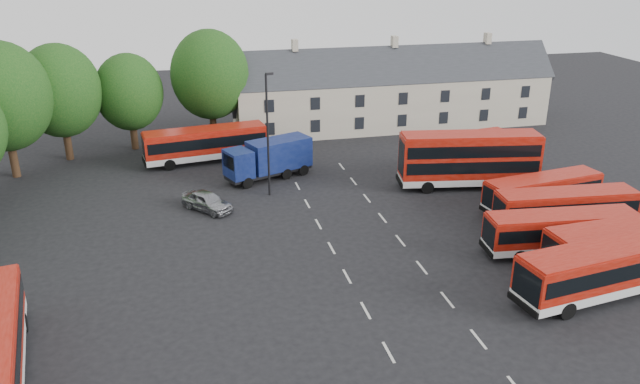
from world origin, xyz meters
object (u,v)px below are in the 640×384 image
Objects in this scene: bus_row_a at (607,267)px; box_truck at (270,157)px; bus_dd_south at (469,157)px; silver_car at (207,201)px; lamppost at (268,132)px.

bus_row_a is 1.44× the size of box_truck.
bus_dd_south is 17.16m from box_truck.
box_truck reaches higher than silver_car.
lamppost is at bearing 121.49° from bus_row_a.
lamppost reaches higher than bus_dd_south.
bus_row_a is 1.16× the size of lamppost.
box_truck is at bearing 80.89° from lamppost.
bus_row_a is 28.53m from silver_car.
bus_row_a is 2.63× the size of silver_car.
bus_row_a is 26.44m from lamppost.
silver_car is 0.44× the size of lamppost.
lamppost is (-0.64, -3.97, 3.50)m from box_truck.
bus_row_a is 29.02m from box_truck.
box_truck is (-16.06, 6.02, -0.80)m from bus_dd_south.
lamppost is (-16.73, 20.18, 3.46)m from bus_row_a.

